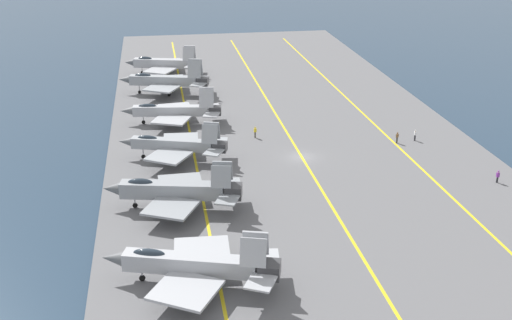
{
  "coord_description": "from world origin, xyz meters",
  "views": [
    {
      "loc": [
        -83.56,
        20.26,
        35.31
      ],
      "look_at": [
        -6.06,
        7.68,
        2.9
      ],
      "focal_mm": 45.0,
      "sensor_mm": 36.0,
      "label": 1
    }
  ],
  "objects_px": {
    "parked_jet_third": "(174,190)",
    "parked_jet_sixth": "(165,80)",
    "parked_jet_seventh": "(164,63)",
    "crew_brown_vest": "(397,137)",
    "parked_jet_second": "(193,264)",
    "parked_jet_fourth": "(175,145)",
    "crew_yellow_vest": "(255,132)",
    "parked_jet_fifth": "(173,111)",
    "crew_white_vest": "(415,135)",
    "crew_purple_vest": "(498,176)"
  },
  "relations": [
    {
      "from": "parked_jet_third",
      "to": "parked_jet_sixth",
      "type": "xyz_separation_m",
      "value": [
        48.79,
        -0.43,
        0.24
      ]
    },
    {
      "from": "parked_jet_third",
      "to": "parked_jet_sixth",
      "type": "relative_size",
      "value": 0.97
    },
    {
      "from": "parked_jet_seventh",
      "to": "crew_brown_vest",
      "type": "distance_m",
      "value": 57.73
    },
    {
      "from": "parked_jet_second",
      "to": "parked_jet_seventh",
      "type": "relative_size",
      "value": 1.07
    },
    {
      "from": "parked_jet_fourth",
      "to": "crew_brown_vest",
      "type": "height_order",
      "value": "parked_jet_fourth"
    },
    {
      "from": "crew_yellow_vest",
      "to": "parked_jet_second",
      "type": "bearing_deg",
      "value": 162.61
    },
    {
      "from": "parked_jet_seventh",
      "to": "crew_brown_vest",
      "type": "bearing_deg",
      "value": -144.16
    },
    {
      "from": "parked_jet_fifth",
      "to": "crew_brown_vest",
      "type": "xyz_separation_m",
      "value": [
        -14.49,
        -33.16,
        -1.3
      ]
    },
    {
      "from": "parked_jet_fifth",
      "to": "crew_brown_vest",
      "type": "distance_m",
      "value": 36.21
    },
    {
      "from": "crew_yellow_vest",
      "to": "crew_brown_vest",
      "type": "relative_size",
      "value": 1.02
    },
    {
      "from": "crew_white_vest",
      "to": "parked_jet_third",
      "type": "bearing_deg",
      "value": 115.0
    },
    {
      "from": "parked_jet_fourth",
      "to": "parked_jet_fifth",
      "type": "height_order",
      "value": "parked_jet_fifth"
    },
    {
      "from": "parked_jet_seventh",
      "to": "crew_purple_vest",
      "type": "xyz_separation_m",
      "value": [
        -62.78,
        -41.56,
        -1.41
      ]
    },
    {
      "from": "parked_jet_seventh",
      "to": "crew_yellow_vest",
      "type": "xyz_separation_m",
      "value": [
        -40.98,
        -12.83,
        -1.35
      ]
    },
    {
      "from": "parked_jet_sixth",
      "to": "crew_brown_vest",
      "type": "relative_size",
      "value": 9.68
    },
    {
      "from": "parked_jet_fifth",
      "to": "crew_yellow_vest",
      "type": "bearing_deg",
      "value": -125.43
    },
    {
      "from": "parked_jet_second",
      "to": "parked_jet_fourth",
      "type": "bearing_deg",
      "value": 0.53
    },
    {
      "from": "crew_white_vest",
      "to": "crew_yellow_vest",
      "type": "bearing_deg",
      "value": 77.81
    },
    {
      "from": "parked_jet_sixth",
      "to": "crew_yellow_vest",
      "type": "bearing_deg",
      "value": -153.59
    },
    {
      "from": "parked_jet_fourth",
      "to": "crew_brown_vest",
      "type": "bearing_deg",
      "value": -87.33
    },
    {
      "from": "parked_jet_third",
      "to": "parked_jet_fifth",
      "type": "height_order",
      "value": "parked_jet_fifth"
    },
    {
      "from": "parked_jet_seventh",
      "to": "crew_brown_vest",
      "type": "relative_size",
      "value": 9.17
    },
    {
      "from": "parked_jet_sixth",
      "to": "parked_jet_second",
      "type": "bearing_deg",
      "value": -179.45
    },
    {
      "from": "crew_brown_vest",
      "to": "parked_jet_fourth",
      "type": "bearing_deg",
      "value": 92.67
    },
    {
      "from": "parked_jet_sixth",
      "to": "crew_white_vest",
      "type": "height_order",
      "value": "parked_jet_sixth"
    },
    {
      "from": "parked_jet_seventh",
      "to": "crew_white_vest",
      "type": "distance_m",
      "value": 59.14
    },
    {
      "from": "parked_jet_fourth",
      "to": "parked_jet_seventh",
      "type": "bearing_deg",
      "value": 0.23
    },
    {
      "from": "parked_jet_sixth",
      "to": "crew_yellow_vest",
      "type": "distance_m",
      "value": 29.2
    },
    {
      "from": "crew_purple_vest",
      "to": "crew_white_vest",
      "type": "height_order",
      "value": "crew_white_vest"
    },
    {
      "from": "parked_jet_third",
      "to": "crew_brown_vest",
      "type": "height_order",
      "value": "parked_jet_third"
    },
    {
      "from": "parked_jet_second",
      "to": "crew_purple_vest",
      "type": "bearing_deg",
      "value": -66.81
    },
    {
      "from": "parked_jet_fifth",
      "to": "crew_purple_vest",
      "type": "xyz_separation_m",
      "value": [
        -30.49,
        -40.93,
        -1.33
      ]
    },
    {
      "from": "crew_purple_vest",
      "to": "parked_jet_fifth",
      "type": "bearing_deg",
      "value": 53.32
    },
    {
      "from": "parked_jet_second",
      "to": "parked_jet_seventh",
      "type": "xyz_separation_m",
      "value": [
        80.38,
        0.49,
        0.06
      ]
    },
    {
      "from": "parked_jet_sixth",
      "to": "crew_yellow_vest",
      "type": "xyz_separation_m",
      "value": [
        -26.11,
        -12.97,
        -1.69
      ]
    },
    {
      "from": "crew_purple_vest",
      "to": "parked_jet_third",
      "type": "bearing_deg",
      "value": 91.19
    },
    {
      "from": "parked_jet_fourth",
      "to": "parked_jet_seventh",
      "type": "xyz_separation_m",
      "value": [
        48.35,
        0.19,
        -0.08
      ]
    },
    {
      "from": "parked_jet_fifth",
      "to": "crew_brown_vest",
      "type": "bearing_deg",
      "value": -113.6
    },
    {
      "from": "parked_jet_seventh",
      "to": "crew_white_vest",
      "type": "height_order",
      "value": "parked_jet_seventh"
    },
    {
      "from": "parked_jet_sixth",
      "to": "crew_purple_vest",
      "type": "relative_size",
      "value": 10.03
    },
    {
      "from": "parked_jet_fifth",
      "to": "parked_jet_seventh",
      "type": "bearing_deg",
      "value": 1.12
    },
    {
      "from": "crew_yellow_vest",
      "to": "parked_jet_seventh",
      "type": "bearing_deg",
      "value": 17.39
    },
    {
      "from": "parked_jet_third",
      "to": "crew_yellow_vest",
      "type": "relative_size",
      "value": 9.23
    },
    {
      "from": "crew_yellow_vest",
      "to": "crew_brown_vest",
      "type": "distance_m",
      "value": 21.75
    },
    {
      "from": "parked_jet_third",
      "to": "parked_jet_seventh",
      "type": "distance_m",
      "value": 63.66
    },
    {
      "from": "parked_jet_second",
      "to": "crew_purple_vest",
      "type": "xyz_separation_m",
      "value": [
        17.6,
        -41.07,
        -1.34
      ]
    },
    {
      "from": "parked_jet_seventh",
      "to": "crew_purple_vest",
      "type": "relative_size",
      "value": 9.5
    },
    {
      "from": "parked_jet_seventh",
      "to": "crew_white_vest",
      "type": "xyz_separation_m",
      "value": [
        -46.18,
        -36.92,
        -1.38
      ]
    },
    {
      "from": "parked_jet_second",
      "to": "parked_jet_fourth",
      "type": "relative_size",
      "value": 1.11
    },
    {
      "from": "crew_yellow_vest",
      "to": "crew_purple_vest",
      "type": "height_order",
      "value": "crew_yellow_vest"
    }
  ]
}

